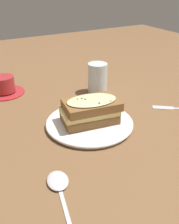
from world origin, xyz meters
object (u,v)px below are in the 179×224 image
object	(u,v)px
dinner_plate	(90,123)
spoon	(59,184)
fork	(174,108)
teacup_with_saucer	(4,86)
sandwich	(90,110)
water_glass	(97,78)

from	to	relation	value
dinner_plate	spoon	distance (m)	0.25
dinner_plate	fork	xyz separation A→B (m)	(0.04, 0.29, -0.01)
teacup_with_saucer	spoon	bearing A→B (deg)	-157.01
teacup_with_saucer	fork	bearing A→B (deg)	-106.49
dinner_plate	sandwich	size ratio (longest dim) A/B	1.49
teacup_with_saucer	spoon	size ratio (longest dim) A/B	0.78
spoon	dinner_plate	bearing A→B (deg)	58.22
sandwich	teacup_with_saucer	size ratio (longest dim) A/B	1.19
sandwich	teacup_with_saucer	world-z (taller)	sandwich
teacup_with_saucer	water_glass	bearing A→B (deg)	-93.31
fork	spoon	world-z (taller)	spoon
dinner_plate	teacup_with_saucer	xyz separation A→B (m)	(-0.35, -0.16, 0.02)
dinner_plate	water_glass	bearing A→B (deg)	143.60
dinner_plate	water_glass	size ratio (longest dim) A/B	2.31
water_glass	fork	distance (m)	0.29
fork	spoon	xyz separation A→B (m)	(0.14, -0.47, 0.00)
dinner_plate	water_glass	distance (m)	0.24
teacup_with_saucer	water_glass	world-z (taller)	water_glass
dinner_plate	sandwich	distance (m)	0.04
fork	spoon	bearing A→B (deg)	143.42
teacup_with_saucer	spoon	distance (m)	0.54
dinner_plate	fork	world-z (taller)	dinner_plate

